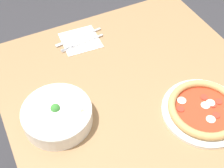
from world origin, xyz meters
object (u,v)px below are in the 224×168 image
object	(u,v)px
fork	(83,43)
knife	(81,36)
pizza	(204,110)
bowl	(57,115)

from	to	relation	value
fork	knife	world-z (taller)	same
fork	pizza	bearing A→B (deg)	108.83
pizza	knife	distance (m)	0.60
pizza	bowl	world-z (taller)	bowl
fork	bowl	bearing A→B (deg)	49.47
bowl	fork	bearing A→B (deg)	-34.67
pizza	fork	world-z (taller)	pizza
bowl	knife	size ratio (longest dim) A/B	1.09
fork	knife	distance (m)	0.04
bowl	knife	bearing A→B (deg)	-32.23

